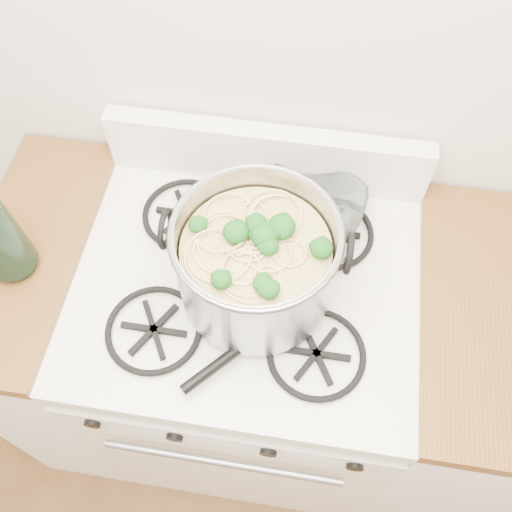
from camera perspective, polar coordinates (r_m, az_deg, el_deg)
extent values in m
plane|color=silver|center=(1.14, 1.70, 23.76)|extent=(3.60, 0.00, 3.60)
cube|color=white|center=(1.71, -0.73, -10.52)|extent=(0.76, 0.65, 0.81)
cube|color=white|center=(1.28, -0.97, -2.96)|extent=(0.76, 0.65, 0.04)
cube|color=black|center=(1.61, -2.68, -20.63)|extent=(0.58, 0.02, 0.46)
cube|color=black|center=(1.25, -0.99, -2.26)|extent=(0.60, 0.56, 0.02)
cylinder|color=black|center=(1.32, -15.93, -15.44)|extent=(0.04, 0.03, 0.04)
cylinder|color=black|center=(1.27, -8.05, -17.10)|extent=(0.04, 0.03, 0.04)
cylinder|color=black|center=(1.26, 1.30, -18.64)|extent=(0.04, 0.03, 0.04)
cylinder|color=black|center=(1.27, 9.89, -19.64)|extent=(0.04, 0.03, 0.04)
cube|color=silver|center=(1.79, -17.08, -7.28)|extent=(0.25, 0.65, 0.88)
cube|color=#583715|center=(1.40, -21.81, 0.49)|extent=(0.25, 0.65, 0.04)
cylinder|color=#999AA2|center=(1.13, 0.00, -0.56)|extent=(0.32, 0.32, 0.21)
torus|color=#999AA2|center=(1.05, 0.00, 2.30)|extent=(0.33, 0.33, 0.01)
torus|color=black|center=(1.10, -9.03, 2.71)|extent=(0.01, 0.08, 0.08)
torus|color=black|center=(1.07, 9.27, 0.28)|extent=(0.01, 0.08, 0.08)
cylinder|color=tan|center=(1.16, 0.00, -1.24)|extent=(0.29, 0.29, 0.16)
sphere|color=#175216|center=(1.07, 0.00, 1.35)|extent=(0.04, 0.04, 0.04)
sphere|color=#175216|center=(1.07, 0.00, 1.35)|extent=(0.04, 0.04, 0.04)
sphere|color=#175216|center=(1.07, 0.00, 1.35)|extent=(0.04, 0.04, 0.04)
sphere|color=#175216|center=(1.07, 0.00, 1.35)|extent=(0.04, 0.04, 0.04)
sphere|color=#175216|center=(1.07, 0.00, 1.35)|extent=(0.04, 0.04, 0.04)
sphere|color=#175216|center=(1.07, 0.00, 1.35)|extent=(0.04, 0.04, 0.04)
sphere|color=#175216|center=(1.07, 0.00, 1.35)|extent=(0.04, 0.04, 0.04)
sphere|color=#175216|center=(1.07, 0.00, 1.35)|extent=(0.04, 0.04, 0.04)
sphere|color=#175216|center=(1.07, 0.00, 1.35)|extent=(0.04, 0.04, 0.04)
sphere|color=#175216|center=(1.07, 0.00, 1.35)|extent=(0.04, 0.04, 0.04)
sphere|color=#175216|center=(1.07, 0.00, 1.35)|extent=(0.04, 0.04, 0.04)
imported|color=white|center=(1.32, 5.15, 4.24)|extent=(0.12, 0.12, 0.02)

